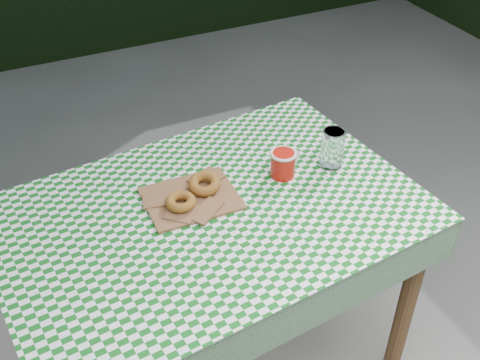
# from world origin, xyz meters

# --- Properties ---
(ground) EXTENTS (60.00, 60.00, 0.00)m
(ground) POSITION_xyz_m (0.00, 0.00, 0.00)
(ground) COLOR #4C4C47
(ground) RESTS_ON ground
(table) EXTENTS (1.32, 0.95, 0.75)m
(table) POSITION_xyz_m (-0.14, 0.04, 0.38)
(table) COLOR brown
(table) RESTS_ON ground
(tablecloth) EXTENTS (1.34, 0.97, 0.01)m
(tablecloth) POSITION_xyz_m (-0.14, 0.04, 0.75)
(tablecloth) COLOR #0D5917
(tablecloth) RESTS_ON table
(paper_bag) EXTENTS (0.28, 0.23, 0.01)m
(paper_bag) POSITION_xyz_m (-0.17, 0.11, 0.76)
(paper_bag) COLOR brown
(paper_bag) RESTS_ON tablecloth
(bagel_front) EXTENTS (0.13, 0.13, 0.03)m
(bagel_front) POSITION_xyz_m (-0.22, 0.08, 0.79)
(bagel_front) COLOR #9F7121
(bagel_front) RESTS_ON paper_bag
(bagel_back) EXTENTS (0.14, 0.14, 0.03)m
(bagel_back) POSITION_xyz_m (-0.12, 0.13, 0.79)
(bagel_back) COLOR #9E6B20
(bagel_back) RESTS_ON paper_bag
(coffee_mug) EXTENTS (0.20, 0.20, 0.09)m
(coffee_mug) POSITION_xyz_m (0.14, 0.10, 0.80)
(coffee_mug) COLOR #AD140B
(coffee_mug) RESTS_ON tablecloth
(drinking_glass) EXTENTS (0.08, 0.08, 0.13)m
(drinking_glass) POSITION_xyz_m (0.31, 0.08, 0.82)
(drinking_glass) COLOR white
(drinking_glass) RESTS_ON tablecloth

